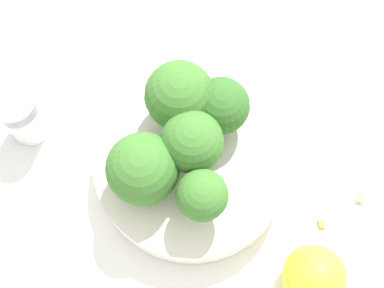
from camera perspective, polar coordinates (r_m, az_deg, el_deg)
ground_plane at (r=0.49m, az=0.00°, el=-2.88°), size 3.00×3.00×0.00m
bowl at (r=0.47m, az=0.00°, el=-2.20°), size 0.17×0.17×0.04m
broccoli_floret_0 at (r=0.42m, az=0.16°, el=0.20°), size 0.05×0.05×0.06m
broccoli_floret_1 at (r=0.41m, az=1.09°, el=-5.61°), size 0.04×0.04×0.06m
broccoli_floret_2 at (r=0.42m, az=-5.28°, el=-2.68°), size 0.06×0.06×0.06m
broccoli_floret_3 at (r=0.43m, az=-1.34°, el=5.13°), size 0.06×0.06×0.07m
broccoli_floret_4 at (r=0.44m, az=3.10°, el=4.05°), size 0.05×0.05×0.06m
pepper_shaker at (r=0.50m, az=-17.64°, el=2.90°), size 0.04×0.04×0.06m
lemon_wedge at (r=0.45m, az=12.89°, el=-13.62°), size 0.05×0.05×0.05m
almond_crumb_0 at (r=0.49m, az=13.70°, el=-8.24°), size 0.01×0.01×0.01m
almond_crumb_1 at (r=0.50m, az=17.56°, el=-5.49°), size 0.01×0.01×0.01m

